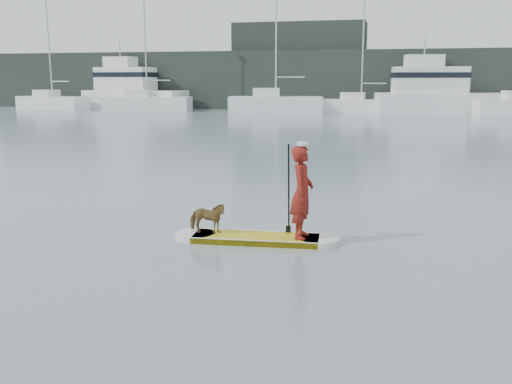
% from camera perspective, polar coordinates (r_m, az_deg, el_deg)
% --- Properties ---
extents(ground, '(140.00, 140.00, 0.00)m').
position_cam_1_polar(ground, '(8.66, 9.54, -10.46)').
color(ground, slate).
rests_on(ground, ground).
extents(paddleboard, '(3.29, 1.02, 0.12)m').
position_cam_1_polar(paddleboard, '(11.39, 0.00, -4.64)').
color(paddleboard, gold).
rests_on(paddleboard, ground).
extents(paddler, '(0.44, 0.66, 1.81)m').
position_cam_1_polar(paddler, '(11.06, 4.62, -0.01)').
color(paddler, maroon).
rests_on(paddler, paddleboard).
extents(white_cap, '(0.22, 0.22, 0.07)m').
position_cam_1_polar(white_cap, '(10.92, 4.69, 4.83)').
color(white_cap, silver).
rests_on(white_cap, paddler).
extents(dog, '(0.78, 0.41, 0.64)m').
position_cam_1_polar(dog, '(11.48, -4.91, -2.60)').
color(dog, brown).
rests_on(dog, paddleboard).
extents(paddle, '(0.10, 0.30, 2.00)m').
position_cam_1_polar(paddle, '(11.44, 3.28, -0.79)').
color(paddle, black).
rests_on(paddle, ground).
extents(sailboat_a, '(8.25, 3.91, 11.50)m').
position_cam_1_polar(sailboat_a, '(64.21, -19.70, 8.50)').
color(sailboat_a, white).
rests_on(sailboat_a, ground).
extents(sailboat_b, '(8.90, 3.62, 12.85)m').
position_cam_1_polar(sailboat_b, '(58.74, -10.88, 8.84)').
color(sailboat_b, white).
rests_on(sailboat_b, ground).
extents(sailboat_c, '(9.00, 4.37, 12.38)m').
position_cam_1_polar(sailboat_c, '(53.54, 1.90, 8.84)').
color(sailboat_c, white).
rests_on(sailboat_c, ground).
extents(sailboat_d, '(7.78, 2.57, 11.38)m').
position_cam_1_polar(sailboat_d, '(54.07, 10.38, 8.58)').
color(sailboat_d, white).
rests_on(sailboat_d, ground).
extents(motor_yacht_a, '(12.08, 5.51, 6.99)m').
position_cam_1_polar(motor_yacht_a, '(54.88, 17.55, 9.49)').
color(motor_yacht_a, white).
rests_on(motor_yacht_a, ground).
extents(motor_yacht_b, '(11.23, 4.94, 7.18)m').
position_cam_1_polar(motor_yacht_b, '(62.51, -12.40, 9.95)').
color(motor_yacht_b, white).
rests_on(motor_yacht_b, ground).
extents(shore_mass, '(90.00, 6.00, 6.00)m').
position_cam_1_polar(shore_mass, '(61.04, 13.61, 10.79)').
color(shore_mass, black).
rests_on(shore_mass, ground).
extents(shore_building_west, '(14.00, 4.00, 9.00)m').
position_cam_1_polar(shore_building_west, '(62.94, 4.33, 12.44)').
color(shore_building_west, black).
rests_on(shore_building_west, ground).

